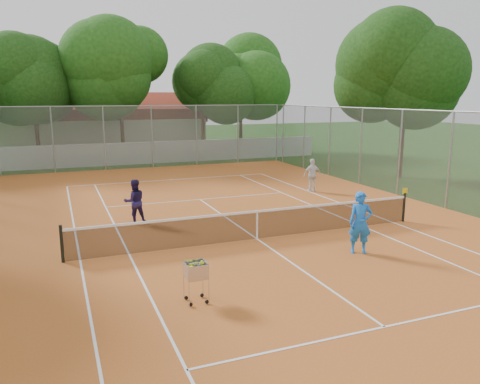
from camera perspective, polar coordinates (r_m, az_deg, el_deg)
name	(u,v)px	position (r m, az deg, el deg)	size (l,w,h in m)	color
ground	(257,240)	(15.34, 2.08, -5.81)	(120.00, 120.00, 0.00)	#173D10
court_pad	(257,239)	(15.34, 2.08, -5.78)	(18.00, 34.00, 0.02)	#BA6024
court_lines	(257,239)	(15.33, 2.08, -5.73)	(10.98, 23.78, 0.01)	white
tennis_net	(257,224)	(15.19, 2.09, -3.98)	(11.88, 0.10, 0.98)	black
perimeter_fence	(257,179)	(14.87, 2.13, 1.57)	(18.00, 34.00, 4.00)	slate
boundary_wall	(147,153)	(33.15, -11.27, 4.71)	(26.00, 0.30, 1.50)	silver
clubhouse	(102,124)	(42.64, -16.51, 7.90)	(16.40, 9.00, 4.40)	beige
tropical_trees	(137,91)	(35.89, -12.44, 11.98)	(29.00, 19.00, 10.00)	#11330C
player_near	(360,223)	(14.21, 14.46, -3.64)	(0.67, 0.44, 1.85)	blue
player_far_left	(135,201)	(17.45, -12.73, -1.12)	(0.79, 0.62, 1.62)	#201746
player_far_right	(312,175)	(23.03, 8.81, 2.06)	(0.95, 0.39, 1.62)	silver
ball_hopper	(196,281)	(10.70, -5.38, -10.71)	(0.49, 0.49, 1.03)	silver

